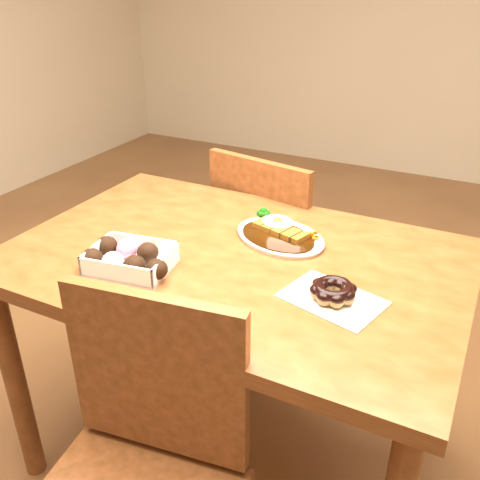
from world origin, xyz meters
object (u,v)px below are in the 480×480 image
at_px(donut_box, 129,258).
at_px(pon_de_ring, 333,292).
at_px(table, 234,286).
at_px(katsu_curry_plate, 280,234).
at_px(chair_far, 277,251).

height_order(donut_box, pon_de_ring, donut_box).
relative_size(table, donut_box, 4.95).
distance_m(katsu_curry_plate, pon_de_ring, 0.33).
bearing_deg(donut_box, pon_de_ring, 10.67).
relative_size(table, pon_de_ring, 4.75).
xyz_separation_m(table, chair_far, (-0.10, 0.54, -0.17)).
height_order(table, donut_box, donut_box).
bearing_deg(chair_far, table, 110.89).
relative_size(katsu_curry_plate, donut_box, 1.32).
bearing_deg(pon_de_ring, donut_box, -169.33).
relative_size(katsu_curry_plate, pon_de_ring, 1.27).
bearing_deg(pon_de_ring, table, 163.56).
bearing_deg(donut_box, chair_far, 81.88).
distance_m(table, chair_far, 0.57).
height_order(chair_far, donut_box, chair_far).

